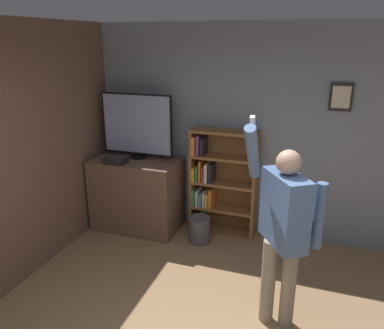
% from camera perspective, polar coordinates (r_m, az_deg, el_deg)
% --- Properties ---
extents(wall_back, '(6.32, 0.09, 2.70)m').
position_cam_1_polar(wall_back, '(4.80, 10.27, 4.56)').
color(wall_back, gray).
rests_on(wall_back, ground_plane).
extents(wall_side_brick, '(0.06, 4.32, 2.70)m').
position_cam_1_polar(wall_side_brick, '(4.47, -22.01, 2.43)').
color(wall_side_brick, brown).
rests_on(wall_side_brick, ground_plane).
extents(tv_ledge, '(1.15, 0.68, 0.98)m').
position_cam_1_polar(tv_ledge, '(5.17, -8.28, -4.39)').
color(tv_ledge, brown).
rests_on(tv_ledge, ground_plane).
extents(television, '(0.97, 0.22, 0.86)m').
position_cam_1_polar(television, '(4.96, -8.35, 5.88)').
color(television, black).
rests_on(television, tv_ledge).
extents(game_console, '(0.26, 0.23, 0.07)m').
position_cam_1_polar(game_console, '(4.91, -11.47, 0.68)').
color(game_console, black).
rests_on(game_console, tv_ledge).
extents(bookshelf, '(0.86, 0.28, 1.41)m').
position_cam_1_polar(bookshelf, '(4.93, 3.89, -2.88)').
color(bookshelf, brown).
rests_on(bookshelf, ground_plane).
extents(person, '(0.64, 0.58, 1.96)m').
position_cam_1_polar(person, '(3.28, 13.75, -8.71)').
color(person, gray).
rests_on(person, ground_plane).
extents(waste_bin, '(0.28, 0.28, 0.33)m').
position_cam_1_polar(waste_bin, '(4.88, 1.16, -9.88)').
color(waste_bin, '#4C4C51').
rests_on(waste_bin, ground_plane).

